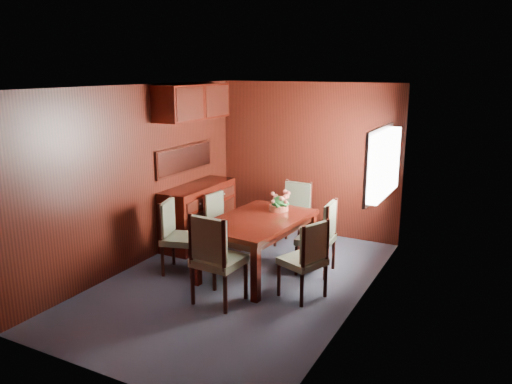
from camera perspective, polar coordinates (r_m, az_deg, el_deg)
The scene contains 11 objects.
ground at distance 6.36m, azimuth -2.09°, elevation -10.18°, with size 4.50×4.50×0.00m, color #343848.
room_shell at distance 6.22m, azimuth -1.54°, elevation 4.99°, with size 3.06×4.52×2.41m.
sideboard at distance 7.63m, azimuth -6.57°, elevation -2.50°, with size 0.48×1.40×0.90m, color black.
dining_table at distance 6.41m, azimuth 0.18°, elevation -3.91°, with size 1.11×1.65×0.74m.
chair_left_near at distance 6.56m, azimuth -9.19°, elevation -4.55°, with size 0.55×0.56×0.97m.
chair_left_far at distance 7.22m, azimuth -4.21°, elevation -3.10°, with size 0.44×0.46×0.88m.
chair_right_near at distance 5.75m, azimuth 5.88°, elevation -7.25°, with size 0.57×0.58×0.95m.
chair_right_far at distance 6.47m, azimuth 7.49°, elevation -4.72°, with size 0.47×0.49×0.97m.
chair_head at distance 5.58m, azimuth -4.75°, elevation -7.15°, with size 0.53×0.51×1.07m.
chair_foot at distance 7.52m, azimuth 4.47°, elevation -2.05°, with size 0.47×0.45×0.95m.
flower_centerpiece at distance 6.69m, azimuth 2.63°, elevation -1.02°, with size 0.28×0.28×0.28m.
Camera 1 is at (2.89, -5.03, 2.61)m, focal length 35.00 mm.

